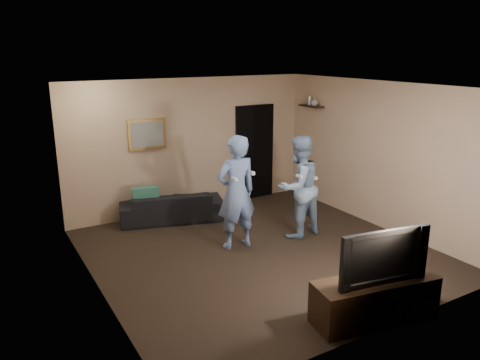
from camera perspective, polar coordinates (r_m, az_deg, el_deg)
ground at (r=7.54m, az=2.38°, el=-8.79°), size 5.00×5.00×0.00m
ceiling at (r=6.88m, az=2.63°, el=11.32°), size 5.00×5.00×0.04m
wall_back at (r=9.24m, az=-5.96°, el=4.25°), size 5.00×0.04×2.60m
wall_front at (r=5.28m, az=17.45°, el=-5.28°), size 5.00×0.04×2.60m
wall_left at (r=6.16m, az=-17.45°, el=-2.28°), size 0.04×5.00×2.60m
wall_right at (r=8.68m, az=16.53°, el=2.93°), size 0.04×5.00×2.60m
sofa at (r=8.88m, az=-8.35°, el=-3.16°), size 2.03×1.26×0.55m
throw_pillow at (r=8.66m, az=-11.39°, el=-2.39°), size 0.49×0.26×0.47m
painting_frame at (r=8.83m, az=-11.28°, el=5.48°), size 0.72×0.05×0.57m
painting_canvas at (r=8.81m, az=-11.22°, el=5.46°), size 0.62×0.01×0.47m
doorway at (r=9.95m, az=1.78°, el=3.39°), size 0.90×0.06×2.00m
light_switch at (r=9.59m, az=-1.27°, el=4.76°), size 0.08×0.02×0.12m
wall_shelf at (r=9.79m, az=8.67°, el=8.90°), size 0.20×0.60×0.03m
shelf_vase at (r=9.71m, az=9.04°, el=9.39°), size 0.16×0.16×0.16m
shelf_figurine at (r=9.83m, az=8.47°, el=9.55°), size 0.06×0.06×0.18m
tv_console at (r=5.94m, az=16.08°, el=-13.92°), size 1.58×0.75×0.54m
television at (r=5.67m, az=16.54°, el=-8.62°), size 1.16×0.35×0.66m
wii_player_left at (r=7.41m, az=-0.46°, el=-1.53°), size 0.69×0.52×1.85m
wii_player_right at (r=7.96m, az=7.13°, el=-0.82°), size 0.92×0.76×1.75m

